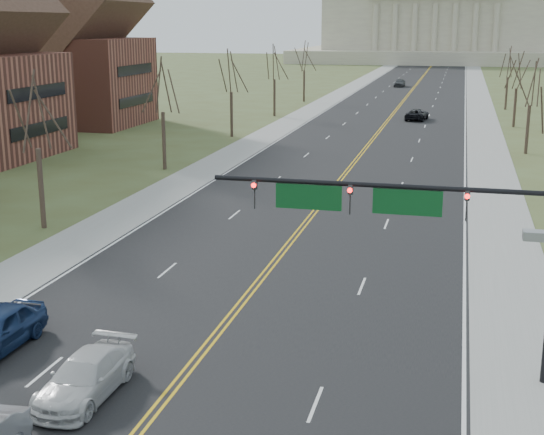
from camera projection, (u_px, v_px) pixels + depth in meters
The scene contains 20 objects.
road at pixel (402, 103), 120.30m from camera, with size 20.00×380.00×0.01m, color black.
sidewalk_left at pixel (327, 101), 123.10m from camera, with size 4.00×380.00×0.03m, color gray.
sidewalk_right at pixel (480, 105), 117.50m from camera, with size 4.00×380.00×0.03m, color gray.
center_line at pixel (402, 103), 120.30m from camera, with size 0.42×380.00×0.01m, color gold.
edge_line_left at pixel (341, 101), 122.58m from camera, with size 0.15×380.00×0.01m, color silver.
edge_line_right at pixel (465, 104), 118.01m from camera, with size 0.15×380.00×0.01m, color silver.
capitol at pixel (437, 17), 248.28m from camera, with size 90.00×60.00×50.00m.
signal_mast at pixel (405, 216), 26.42m from camera, with size 12.12×0.44×7.20m.
tree_l_0 at pixel (36, 116), 45.11m from camera, with size 3.96×3.96×9.00m.
tree_l_1 at pixel (162, 88), 63.91m from camera, with size 3.96×3.96×9.00m.
tree_r_2 at pixel (531, 85), 71.82m from camera, with size 3.74×3.74×8.50m.
tree_l_2 at pixel (231, 74), 82.71m from camera, with size 3.96×3.96×9.00m.
tree_r_3 at pixel (518, 73), 90.62m from camera, with size 3.74×3.74×8.50m.
tree_l_3 at pixel (274, 64), 101.51m from camera, with size 3.96×3.96×9.00m.
tree_r_4 at pixel (509, 64), 109.41m from camera, with size 3.74×3.74×8.50m.
tree_l_4 at pixel (304, 58), 120.31m from camera, with size 3.96×3.96×9.00m.
bldg_left_far at pixel (70, 46), 92.95m from camera, with size 17.10×14.28×23.25m.
car_sb_inner_second at pixel (85, 377), 25.51m from camera, with size 1.97×4.85×1.41m, color silver.
car_far_nb at pixel (417, 114), 98.78m from camera, with size 2.39×5.19×1.44m, color black.
car_far_sb at pixel (400, 83), 150.47m from camera, with size 1.87×4.66×1.59m, color #414447.
Camera 1 is at (9.09, -12.47, 12.29)m, focal length 50.00 mm.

